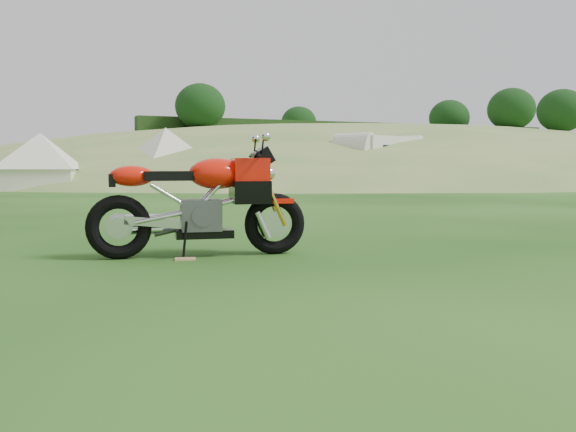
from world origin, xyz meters
name	(u,v)px	position (x,y,z in m)	size (l,w,h in m)	color
ground	(300,282)	(0.00, 0.00, 0.00)	(120.00, 120.00, 0.00)	#133D0D
hillside	(363,176)	(24.00, 40.00, 0.00)	(80.00, 64.00, 8.00)	#618443
hedgerow	(363,176)	(24.00, 40.00, 0.00)	(36.00, 1.20, 8.60)	#143311
sport_motorcycle	(199,195)	(-0.37, 1.85, 0.68)	(2.27, 0.57, 1.36)	red
plywood_board	(185,259)	(-0.57, 1.66, 0.01)	(0.22, 0.17, 0.02)	tan
tent_left	(41,159)	(-1.06, 21.60, 1.18)	(2.72, 2.72, 2.36)	white
tent_mid	(166,157)	(4.07, 22.71, 1.30)	(3.00, 3.00, 2.60)	silver
caravan	(380,161)	(13.27, 20.14, 1.14)	(4.88, 2.18, 2.29)	silver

